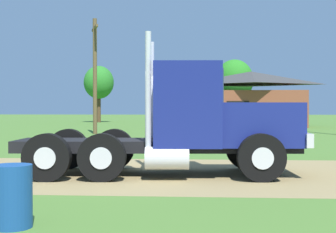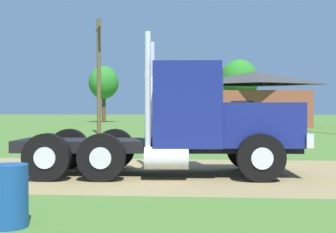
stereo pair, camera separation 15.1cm
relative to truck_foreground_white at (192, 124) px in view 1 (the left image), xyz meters
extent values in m
plane|color=#4B742D|center=(-0.97, 0.26, -1.27)|extent=(200.00, 200.00, 0.00)
cube|color=#947F51|center=(-0.97, 0.26, -1.27)|extent=(120.00, 6.45, 0.01)
cube|color=black|center=(-0.88, -0.04, -0.54)|extent=(6.98, 1.90, 0.28)
cube|color=navy|center=(1.60, 0.11, -0.01)|extent=(2.04, 2.08, 1.05)
cube|color=silver|center=(2.61, 0.17, -0.36)|extent=(0.29, 2.16, 0.32)
cube|color=navy|center=(-0.15, 0.01, 0.46)|extent=(1.70, 2.33, 2.00)
cube|color=#2D3D4C|center=(0.65, 0.05, 0.86)|extent=(0.15, 1.87, 0.88)
cylinder|color=silver|center=(-1.10, 0.84, 0.80)|extent=(0.14, 0.14, 2.68)
cylinder|color=silver|center=(-1.00, -0.93, 0.80)|extent=(0.14, 0.14, 2.68)
cylinder|color=silver|center=(-0.56, -1.00, -0.75)|extent=(1.03, 0.58, 0.52)
cylinder|color=black|center=(1.44, 1.22, -0.73)|extent=(1.10, 0.36, 1.09)
cylinder|color=silver|center=(1.43, 1.38, -0.73)|extent=(0.49, 0.07, 0.49)
cylinder|color=black|center=(1.57, -1.01, -0.73)|extent=(1.10, 0.36, 1.09)
cylinder|color=silver|center=(1.58, -1.17, -0.73)|extent=(0.49, 0.07, 0.49)
cylinder|color=black|center=(-3.40, 0.94, -0.73)|extent=(1.10, 0.36, 1.09)
cylinder|color=silver|center=(-3.41, 1.10, -0.73)|extent=(0.49, 0.07, 0.49)
cylinder|color=black|center=(-3.27, -1.30, -0.73)|extent=(1.10, 0.36, 1.09)
cylinder|color=silver|center=(-3.26, -1.46, -0.73)|extent=(0.49, 0.07, 0.49)
cylinder|color=black|center=(-2.15, 1.01, -0.73)|extent=(1.10, 0.36, 1.09)
cylinder|color=silver|center=(-2.16, 1.17, -0.73)|extent=(0.49, 0.07, 0.49)
cylinder|color=black|center=(-2.02, -1.22, -0.73)|extent=(1.10, 0.36, 1.09)
cylinder|color=silver|center=(-2.01, -1.38, -0.73)|extent=(0.49, 0.07, 0.49)
cylinder|color=#19478C|center=(-2.41, -5.42, -0.83)|extent=(0.55, 0.55, 0.88)
cube|color=brown|center=(4.54, 30.26, 0.27)|extent=(8.78, 5.75, 3.09)
pyramid|color=#3B3B3B|center=(4.54, 30.26, 2.96)|extent=(9.22, 6.04, 1.14)
cube|color=black|center=(3.20, 27.42, -0.17)|extent=(1.80, 0.08, 2.20)
cylinder|color=brown|center=(-6.47, 18.04, 2.37)|extent=(0.26, 0.26, 7.27)
cube|color=brown|center=(-6.47, 18.04, 5.40)|extent=(0.86, 2.12, 0.14)
cylinder|color=#513823|center=(-11.25, 41.37, 0.30)|extent=(0.44, 0.44, 3.15)
ellipsoid|color=#2A7825|center=(-11.25, 41.37, 3.22)|extent=(3.36, 3.36, 3.70)
cylinder|color=#513823|center=(3.53, 36.42, 0.17)|extent=(0.44, 0.44, 2.87)
ellipsoid|color=#287D20|center=(3.53, 36.42, 3.11)|extent=(3.78, 3.78, 4.16)
camera|label=1|loc=(0.21, -11.90, 0.40)|focal=51.41mm
camera|label=2|loc=(0.36, -11.89, 0.40)|focal=51.41mm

